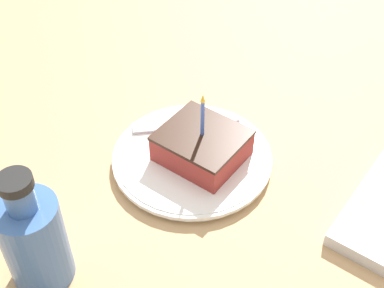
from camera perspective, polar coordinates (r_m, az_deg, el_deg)
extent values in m
cube|color=tan|center=(0.82, 0.09, -2.22)|extent=(2.40, 2.40, 0.04)
cylinder|color=white|center=(0.79, 0.00, -1.58)|extent=(0.23, 0.23, 0.02)
cylinder|color=white|center=(0.79, 0.00, -1.42)|extent=(0.24, 0.24, 0.01)
cube|color=#99332D|center=(0.77, 1.07, -0.27)|extent=(0.10, 0.11, 0.04)
cube|color=black|center=(0.76, 1.10, 0.94)|extent=(0.10, 0.12, 0.00)
cylinder|color=#4C72E0|center=(0.74, 1.13, 2.77)|extent=(0.01, 0.01, 0.06)
cone|color=yellow|center=(0.71, 1.17, 4.92)|extent=(0.01, 0.01, 0.01)
cube|color=#B2B2B7|center=(0.84, 0.92, 2.35)|extent=(0.10, 0.10, 0.00)
cube|color=#B2B2B7|center=(0.83, -4.83, 1.81)|extent=(0.05, 0.05, 0.00)
cylinder|color=#3F66A5|center=(0.65, -16.39, -10.08)|extent=(0.07, 0.07, 0.13)
cylinder|color=#3F66A5|center=(0.59, -17.90, -5.45)|extent=(0.03, 0.03, 0.04)
cylinder|color=black|center=(0.58, -18.40, -3.91)|extent=(0.04, 0.04, 0.01)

